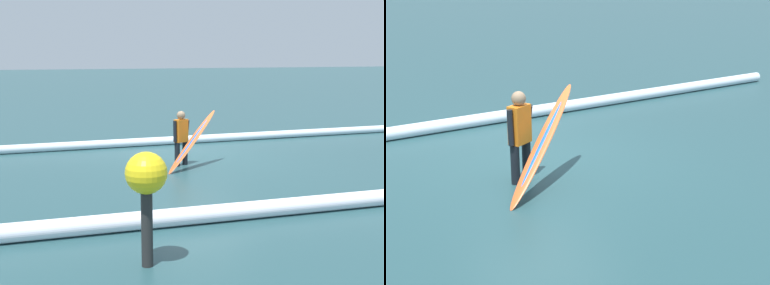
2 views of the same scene
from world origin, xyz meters
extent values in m
plane|color=#25494D|center=(0.00, 0.00, 0.00)|extent=(184.18, 184.18, 0.00)
cylinder|color=black|center=(0.62, 0.66, 0.31)|extent=(0.14, 0.14, 0.63)
cylinder|color=black|center=(0.88, 0.78, 0.31)|extent=(0.14, 0.14, 0.63)
cube|color=orange|center=(0.75, 0.72, 0.92)|extent=(0.39, 0.32, 0.59)
sphere|color=#8D7256|center=(0.75, 0.72, 1.32)|extent=(0.22, 0.22, 0.22)
cylinder|color=black|center=(0.55, 0.63, 0.92)|extent=(0.09, 0.22, 0.55)
cylinder|color=black|center=(0.94, 0.81, 0.92)|extent=(0.09, 0.11, 0.55)
ellipsoid|color=#E55926|center=(0.57, 1.11, 0.70)|extent=(1.73, 1.20, 1.44)
ellipsoid|color=blue|center=(0.57, 1.11, 0.71)|extent=(1.34, 0.88, 1.16)
cylinder|color=#262626|center=(3.29, 6.81, 0.53)|extent=(0.16, 0.16, 1.05)
sphere|color=yellow|center=(3.29, 6.81, 1.31)|extent=(0.58, 0.58, 0.58)
cylinder|color=white|center=(0.74, -2.46, 0.13)|extent=(18.58, 0.54, 0.26)
cylinder|color=white|center=(0.67, 5.40, 0.15)|extent=(17.82, 1.09, 0.31)
camera|label=1|loc=(5.01, 13.38, 2.87)|focal=48.66mm
camera|label=2|loc=(4.06, 7.50, 3.15)|focal=48.34mm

